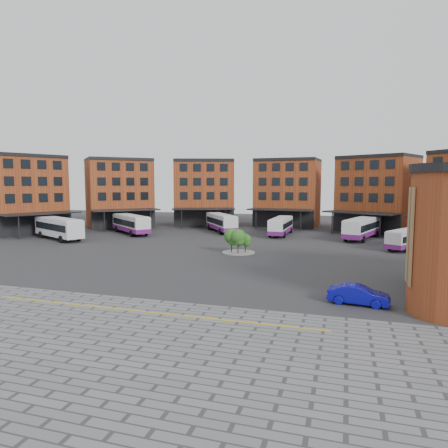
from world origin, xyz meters
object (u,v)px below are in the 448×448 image
(bus_a, at_px, (59,227))
(bus_e, at_px, (362,228))
(bus_d, at_px, (281,226))
(bus_f, at_px, (408,238))
(bus_c, at_px, (221,222))
(bus_b, at_px, (131,224))
(tree_island, at_px, (237,239))
(blue_car, at_px, (358,295))

(bus_a, bearing_deg, bus_e, -45.24)
(bus_d, relative_size, bus_f, 1.13)
(bus_c, bearing_deg, bus_b, 173.09)
(tree_island, distance_m, bus_a, 32.17)
(bus_c, bearing_deg, bus_e, -40.55)
(bus_c, distance_m, bus_d, 11.86)
(bus_a, distance_m, bus_d, 38.14)
(bus_e, bearing_deg, bus_c, -168.99)
(bus_e, bearing_deg, blue_car, -74.98)
(bus_c, bearing_deg, blue_car, -94.08)
(bus_b, height_order, bus_e, bus_e)
(bus_d, bearing_deg, tree_island, -95.69)
(tree_island, bearing_deg, bus_e, 50.03)
(bus_c, distance_m, bus_e, 25.65)
(bus_a, height_order, bus_f, bus_a)
(bus_a, relative_size, bus_c, 1.09)
(bus_e, distance_m, blue_car, 38.44)
(bus_a, distance_m, bus_b, 12.66)
(bus_c, xyz_separation_m, bus_f, (31.48, -11.57, -0.30))
(bus_b, height_order, bus_c, bus_b)
(bus_e, height_order, bus_f, bus_e)
(bus_e, distance_m, bus_f, 10.64)
(blue_car, bearing_deg, bus_d, 24.21)
(blue_car, bearing_deg, bus_c, 37.29)
(bus_b, relative_size, bus_d, 1.00)
(bus_c, relative_size, bus_d, 1.02)
(tree_island, relative_size, bus_f, 0.44)
(bus_e, bearing_deg, bus_a, -145.28)
(bus_a, bearing_deg, bus_c, -24.35)
(tree_island, relative_size, bus_b, 0.39)
(bus_a, distance_m, bus_e, 50.50)
(tree_island, relative_size, blue_car, 0.96)
(bus_b, xyz_separation_m, bus_d, (26.83, 6.29, -0.17))
(bus_a, xyz_separation_m, bus_e, (48.17, 15.17, -0.20))
(bus_a, distance_m, bus_c, 28.91)
(bus_d, bearing_deg, bus_b, -165.49)
(blue_car, bearing_deg, bus_f, -7.11)
(bus_b, height_order, bus_f, bus_b)
(bus_c, height_order, bus_f, bus_c)
(bus_a, height_order, blue_car, bus_a)
(bus_a, distance_m, blue_car, 52.16)
(bus_b, height_order, blue_car, bus_b)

